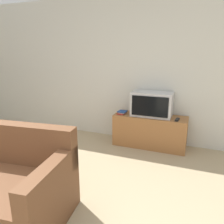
% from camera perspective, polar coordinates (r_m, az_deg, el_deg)
% --- Properties ---
extents(wall_back, '(9.00, 0.06, 2.60)m').
position_cam_1_polar(wall_back, '(4.18, 0.10, 10.94)').
color(wall_back, silver).
rests_on(wall_back, ground_plane).
extents(tv_stand, '(1.25, 0.43, 0.56)m').
position_cam_1_polar(tv_stand, '(3.93, 9.82, -4.90)').
color(tv_stand, '#9E6638').
rests_on(tv_stand, ground_plane).
extents(television, '(0.68, 0.39, 0.41)m').
position_cam_1_polar(television, '(3.81, 10.39, 2.07)').
color(television, silver).
rests_on(television, tv_stand).
extents(book_stack, '(0.16, 0.20, 0.05)m').
position_cam_1_polar(book_stack, '(3.91, 2.65, -0.07)').
color(book_stack, '#B72D28').
rests_on(book_stack, tv_stand).
extents(remote_on_stand, '(0.07, 0.17, 0.02)m').
position_cam_1_polar(remote_on_stand, '(3.69, 16.67, -1.91)').
color(remote_on_stand, black).
rests_on(remote_on_stand, tv_stand).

